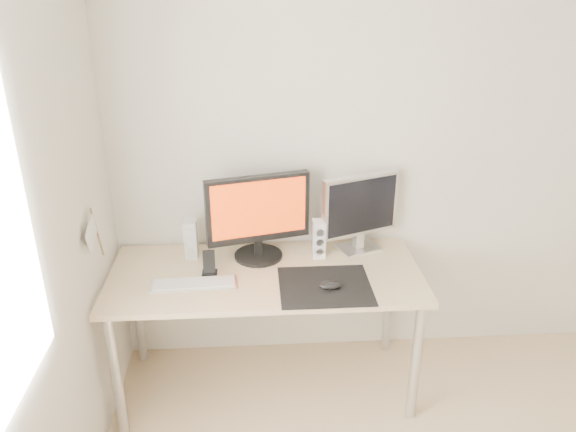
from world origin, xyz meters
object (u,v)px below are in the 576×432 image
mouse (330,285)px  main_monitor (258,214)px  speaker_left (191,239)px  keyboard (194,284)px  desk (266,285)px  second_monitor (360,209)px  phone_dock (209,268)px  speaker_right (319,239)px

mouse → main_monitor: size_ratio=0.20×
main_monitor → speaker_left: bearing=175.2°
speaker_left → keyboard: speaker_left is taller
desk → main_monitor: main_monitor is taller
main_monitor → second_monitor: 0.55m
mouse → desk: 0.37m
phone_dock → second_monitor: bearing=16.2°
desk → main_monitor: bearing=100.0°
phone_dock → keyboard: bearing=-126.8°
second_monitor → phone_dock: bearing=-163.8°
mouse → keyboard: (-0.66, 0.08, -0.02)m
main_monitor → speaker_right: (0.32, -0.01, -0.15)m
speaker_left → main_monitor: bearing=-4.8°
second_monitor → speaker_right: 0.28m
desk → speaker_left: bearing=153.5°
mouse → main_monitor: bearing=133.9°
desk → speaker_right: (0.29, 0.16, 0.18)m
speaker_right → phone_dock: speaker_right is taller
desk → main_monitor: size_ratio=2.94×
main_monitor → phone_dock: (-0.25, -0.17, -0.21)m
keyboard → mouse: bearing=-7.2°
speaker_left → keyboard: (0.04, -0.30, -0.10)m
speaker_right → keyboard: size_ratio=0.49×
desk → second_monitor: second_monitor is taller
speaker_right → phone_dock: (-0.57, -0.16, -0.06)m
desk → speaker_right: speaker_right is taller
desk → phone_dock: size_ratio=11.62×
desk → keyboard: keyboard is taller
speaker_left → phone_dock: speaker_left is taller
mouse → keyboard: size_ratio=0.26×
main_monitor → speaker_right: size_ratio=2.59×
phone_dock → speaker_left: bearing=118.1°
mouse → phone_dock: size_ratio=0.79×
speaker_left → phone_dock: 0.24m
mouse → speaker_right: size_ratio=0.52×
phone_dock → main_monitor: bearing=34.2°
keyboard → phone_dock: phone_dock is taller
speaker_left → desk: bearing=-26.5°
speaker_right → keyboard: 0.70m
main_monitor → phone_dock: bearing=-145.8°
mouse → speaker_left: (-0.70, 0.38, 0.08)m
second_monitor → speaker_left: 0.92m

